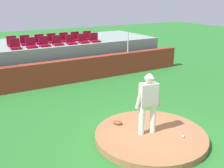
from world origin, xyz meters
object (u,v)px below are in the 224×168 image
pitcher (148,99)px  stadium_chair_1 (31,45)px  stadium_chair_4 (71,41)px  fielding_glove (117,123)px  stadium_chair_5 (83,40)px  stadium_chair_10 (52,40)px  stadium_chair_6 (95,39)px  stadium_chair_3 (58,42)px  stadium_chair_12 (76,38)px  stadium_chair_0 (15,46)px  stadium_chair_13 (88,37)px  stadium_chair_2 (44,43)px  baseball (183,136)px  stadium_chair_9 (40,41)px  stadium_chair_11 (64,39)px  stadium_chair_8 (25,42)px  stadium_chair_7 (12,43)px

pitcher → stadium_chair_1: stadium_chair_1 is taller
stadium_chair_1 → stadium_chair_4: (2.09, 0.00, 0.00)m
fielding_glove → stadium_chair_5: 7.16m
stadium_chair_1 → stadium_chair_10: size_ratio=1.00×
stadium_chair_6 → stadium_chair_3: bearing=-1.5°
stadium_chair_10 → stadium_chair_12: 1.39m
stadium_chair_0 → stadium_chair_13: 4.35m
stadium_chair_6 → stadium_chair_5: bearing=-2.0°
stadium_chair_1 → stadium_chair_3: bearing=-177.6°
fielding_glove → stadium_chair_2: (-0.16, 6.72, 1.59)m
fielding_glove → stadium_chair_1: (-0.83, 6.67, 1.59)m
stadium_chair_0 → stadium_chair_5: bearing=-179.8°
pitcher → stadium_chair_12: stadium_chair_12 is taller
pitcher → baseball: size_ratio=24.88×
stadium_chair_2 → pitcher: bearing=94.6°
stadium_chair_9 → stadium_chair_11: same height
stadium_chair_12 → stadium_chair_8: bearing=0.7°
stadium_chair_3 → stadium_chair_7: same height
fielding_glove → stadium_chair_8: bearing=159.8°
stadium_chair_0 → stadium_chair_8: 1.14m
stadium_chair_1 → stadium_chair_3: (1.36, 0.06, 0.00)m
stadium_chair_2 → stadium_chair_9: (0.03, 0.86, 0.00)m
stadium_chair_8 → stadium_chair_9: same height
stadium_chair_8 → stadium_chair_10: bearing=-178.6°
stadium_chair_2 → stadium_chair_11: size_ratio=1.00×
stadium_chair_0 → stadium_chair_13: bearing=-167.8°
baseball → stadium_chair_4: 8.50m
stadium_chair_3 → stadium_chair_10: 0.90m
pitcher → stadium_chair_7: bearing=114.9°
stadium_chair_2 → stadium_chair_13: same height
stadium_chair_3 → stadium_chair_11: (0.72, 0.90, 0.00)m
stadium_chair_3 → stadium_chair_0: bearing=1.2°
stadium_chair_7 → stadium_chair_8: same height
fielding_glove → stadium_chair_0: (-1.58, 6.68, 1.59)m
stadium_chair_2 → stadium_chair_9: same height
stadium_chair_2 → stadium_chair_11: same height
baseball → stadium_chair_5: size_ratio=0.15×
stadium_chair_3 → stadium_chair_8: (-1.42, 0.86, 0.00)m
stadium_chair_11 → stadium_chair_12: 0.68m
stadium_chair_10 → stadium_chair_12: bearing=-179.9°
pitcher → fielding_glove: bearing=127.8°
stadium_chair_0 → stadium_chair_1: bearing=178.9°
stadium_chair_3 → stadium_chair_8: same height
stadium_chair_8 → stadium_chair_11: size_ratio=1.00×
stadium_chair_10 → stadium_chair_13: 2.13m
stadium_chair_0 → stadium_chair_12: same height
pitcher → stadium_chair_6: (2.19, 7.59, 0.58)m
baseball → stadium_chair_0: 8.94m
fielding_glove → stadium_chair_13: stadium_chair_13 is taller
stadium_chair_3 → stadium_chair_7: 2.26m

